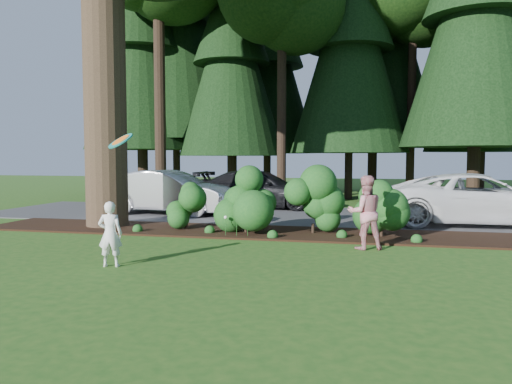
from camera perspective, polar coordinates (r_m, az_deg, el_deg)
ground at (r=10.79m, az=-4.07°, el=-7.22°), size 80.00×80.00×0.00m
mulch_bed at (r=13.88m, az=-0.10°, el=-4.59°), size 16.00×2.50×0.05m
driveway at (r=18.01m, az=2.99°, el=-2.65°), size 22.00×6.00×0.03m
shrub_row at (r=13.52m, az=2.97°, el=-1.48°), size 6.53×1.60×1.61m
lily_cluster at (r=13.07m, az=-2.24°, el=-3.04°), size 0.69×0.09×0.57m
tree_wall at (r=27.65m, az=7.04°, el=19.51°), size 25.66×12.15×17.09m
car_silver_wagon at (r=18.39m, az=-9.85°, el=-0.02°), size 4.96×2.09×1.59m
car_white_suv at (r=16.63m, az=24.08°, el=-0.76°), size 5.82×2.93×1.58m
car_dark_suv at (r=20.36m, az=0.49°, el=0.32°), size 5.30×2.28×1.52m
child at (r=9.97m, az=-16.33°, el=-4.63°), size 0.52×0.40×1.26m
adult at (r=11.61m, az=12.37°, el=-2.31°), size 0.97×0.85×1.68m
frisbee at (r=9.54m, az=-15.23°, el=5.68°), size 0.55×0.46×0.41m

